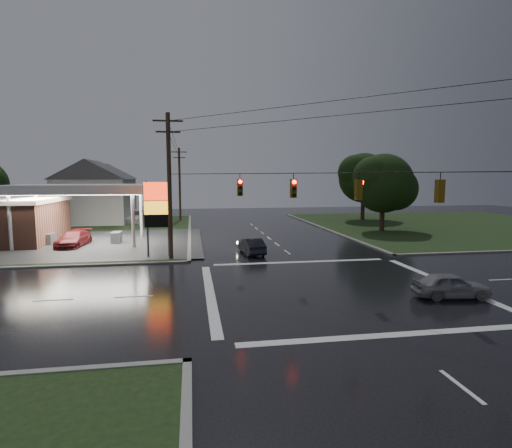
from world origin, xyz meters
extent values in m
plane|color=black|center=(0.00, 0.00, 0.00)|extent=(120.00, 120.00, 0.00)
cube|color=black|center=(-26.00, 26.00, 0.04)|extent=(36.00, 36.00, 0.08)
cube|color=black|center=(26.00, 26.00, 0.04)|extent=(36.00, 36.00, 0.08)
cube|color=#2D2D2D|center=(-20.00, 18.00, 0.09)|extent=(26.00, 18.00, 0.02)
cylinder|color=silver|center=(-23.00, 15.00, 2.50)|extent=(0.30, 0.30, 5.00)
cylinder|color=silver|center=(-13.00, 15.00, 2.50)|extent=(0.30, 0.30, 5.00)
cylinder|color=silver|center=(-23.00, 21.00, 2.50)|extent=(0.30, 0.30, 5.00)
cylinder|color=silver|center=(-13.00, 21.00, 2.50)|extent=(0.30, 0.30, 5.00)
cube|color=silver|center=(-18.00, 18.00, 5.20)|extent=(12.00, 8.00, 0.80)
cube|color=white|center=(-18.00, 18.00, 4.78)|extent=(11.40, 7.40, 0.04)
cube|color=#59595E|center=(-21.00, 18.00, 0.55)|extent=(0.80, 1.60, 1.10)
cube|color=#59595E|center=(-15.00, 18.00, 0.55)|extent=(0.80, 1.60, 1.10)
cylinder|color=#59595E|center=(-11.30, 10.50, 3.00)|extent=(0.16, 0.16, 6.00)
cylinder|color=#59595E|center=(-9.70, 10.50, 3.00)|extent=(0.16, 0.16, 6.00)
cube|color=red|center=(-10.50, 10.50, 5.20)|extent=(2.00, 0.35, 1.40)
cube|color=gold|center=(-10.50, 10.50, 3.90)|extent=(2.00, 0.35, 1.00)
cube|color=black|center=(-10.50, 10.50, 2.90)|extent=(2.00, 0.35, 1.00)
cylinder|color=#382619|center=(-9.50, 9.50, 5.50)|extent=(0.32, 0.32, 11.00)
cube|color=#382619|center=(-9.50, 9.50, 10.40)|extent=(2.20, 0.12, 0.12)
cube|color=#382619|center=(-9.50, 9.50, 9.60)|extent=(1.80, 0.12, 0.12)
cylinder|color=#382619|center=(-9.50, 38.00, 5.25)|extent=(0.32, 0.32, 10.50)
cube|color=#382619|center=(-9.50, 38.00, 9.90)|extent=(2.20, 0.12, 0.12)
cube|color=#382619|center=(-9.50, 38.00, 9.10)|extent=(1.80, 0.12, 0.12)
cube|color=#59470C|center=(-4.75, 4.75, 5.60)|extent=(0.34, 0.34, 1.10)
cylinder|color=#FF0C07|center=(-4.75, 4.55, 5.98)|extent=(0.22, 0.08, 0.22)
cube|color=#59470C|center=(-1.90, 1.90, 5.60)|extent=(0.34, 0.34, 1.10)
cylinder|color=#FF0C07|center=(-1.90, 1.70, 5.98)|extent=(0.22, 0.08, 0.22)
cube|color=#59470C|center=(0.95, -0.95, 5.60)|extent=(0.34, 0.34, 1.10)
cylinder|color=#FF0C07|center=(1.15, -0.95, 5.98)|extent=(0.08, 0.22, 0.22)
cube|color=#59470C|center=(3.80, -3.80, 5.60)|extent=(0.34, 0.34, 1.10)
cylinder|color=#FF0C07|center=(3.80, -3.60, 5.98)|extent=(0.22, 0.08, 0.22)
cube|color=silver|center=(-21.00, 36.00, 3.00)|extent=(9.00, 8.00, 6.00)
cube|color=gray|center=(-15.70, 36.00, 0.40)|extent=(1.60, 4.80, 0.80)
cube|color=silver|center=(-22.00, 48.00, 3.00)|extent=(9.00, 8.00, 6.00)
cube|color=gray|center=(-16.70, 48.00, 0.40)|extent=(1.60, 4.80, 0.80)
cylinder|color=black|center=(14.00, 22.00, 2.52)|extent=(0.56, 0.56, 5.04)
sphere|color=black|center=(14.00, 22.00, 5.58)|extent=(6.80, 6.80, 6.80)
sphere|color=black|center=(15.70, 22.30, 4.95)|extent=(5.10, 5.10, 5.10)
sphere|color=black|center=(12.64, 21.60, 6.30)|extent=(4.76, 4.76, 4.76)
cylinder|color=black|center=(17.00, 34.00, 2.80)|extent=(0.56, 0.56, 5.60)
sphere|color=black|center=(17.00, 34.00, 6.20)|extent=(7.20, 7.20, 7.20)
sphere|color=black|center=(18.80, 34.30, 5.50)|extent=(5.40, 5.40, 5.40)
sphere|color=black|center=(15.56, 33.60, 7.00)|extent=(5.04, 5.04, 5.04)
imported|color=black|center=(-3.09, 10.75, 0.66)|extent=(1.90, 4.18, 1.33)
imported|color=gray|center=(5.38, -2.83, 0.66)|extent=(4.02, 2.05, 1.31)
imported|color=maroon|center=(-18.48, 16.64, 0.72)|extent=(2.51, 5.17, 1.45)
camera|label=1|loc=(-7.92, -21.20, 6.24)|focal=28.00mm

